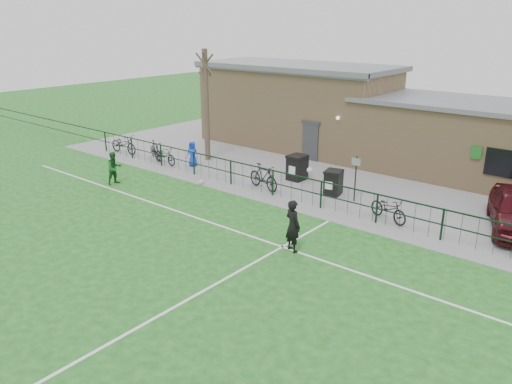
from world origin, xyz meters
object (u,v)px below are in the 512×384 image
Objects in this scene: bicycle_b at (155,150)px; ball_ground at (201,182)px; outfield_player at (114,168)px; bicycle_d at (263,177)px; wheelie_bin_right at (333,183)px; bicycle_c at (165,155)px; spectator_child at (192,154)px; bare_tree at (206,106)px; sign_post at (355,179)px; wheelie_bin_left at (297,168)px; bicycle_a at (124,144)px; bicycle_e at (389,209)px.

ball_ground is (5.25, -1.62, -0.42)m from bicycle_b.
outfield_player reaches higher than ball_ground.
bicycle_d is at bearing -51.94° from outfield_player.
outfield_player is at bearing -162.08° from wheelie_bin_right.
spectator_child is at bearing -60.62° from bicycle_c.
bare_tree reaches higher than wheelie_bin_right.
wheelie_bin_right is at bearing 169.53° from sign_post.
wheelie_bin_left is 0.66× the size of bicycle_b.
spectator_child is (5.07, 0.67, 0.12)m from bicycle_a.
bicycle_d is (6.80, 0.01, 0.11)m from bicycle_c.
bicycle_c is 0.99× the size of bicycle_e.
ball_ground is (-3.08, -3.50, -0.47)m from wheelie_bin_left.
wheelie_bin_left reaches higher than bicycle_b.
outfield_player is (-6.35, -5.98, 0.19)m from wheelie_bin_left.
bicycle_b is 7.97m from bicycle_d.
bare_tree is 6.31m from outfield_player.
bicycle_a is at bearing 165.13° from spectator_child.
bicycle_b is at bearing 100.61° from bicycle_d.
bicycle_e is at bearing -91.93° from bicycle_a.
wheelie_bin_left is 8.54m from bicycle_b.
bare_tree is 6.47m from bicycle_d.
bicycle_b is 2.67m from spectator_child.
bicycle_a is 3.59m from bicycle_c.
bicycle_b is at bearing 162.80° from ball_ground.
outfield_player is (0.82, -3.79, 0.28)m from bicycle_c.
bicycle_a reaches higher than bicycle_b.
sign_post is at bearing 20.47° from ball_ground.
bicycle_c is at bearing -118.90° from bare_tree.
spectator_child is (-11.43, 0.52, 0.18)m from bicycle_e.
bicycle_d is (-0.36, -2.18, 0.02)m from wheelie_bin_left.
bicycle_b is at bearing -84.44° from bicycle_a.
spectator_child reaches higher than bicycle_c.
wheelie_bin_left is 0.63× the size of bicycle_c.
bicycle_e reaches higher than bicycle_c.
wheelie_bin_right is 4.30× the size of ball_ground.
bicycle_a is at bearing -175.10° from sign_post.
bicycle_c is (1.16, -0.32, -0.04)m from bicycle_b.
bicycle_b reaches higher than wheelie_bin_right.
bare_tree is 3.00× the size of sign_post.
bicycle_e is 1.19× the size of outfield_player.
wheelie_bin_left is 4.79× the size of ball_ground.
ball_ground is at bearing 119.52° from bicycle_e.
bicycle_c is 1.37× the size of spectator_child.
sign_post reaches higher than bicycle_e.
bare_tree reaches higher than bicycle_e.
bicycle_a reaches higher than wheelie_bin_right.
bare_tree reaches higher than outfield_player.
bicycle_b is 4.57m from outfield_player.
spectator_child reaches higher than ball_ground.
bicycle_c is 0.93× the size of bicycle_d.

